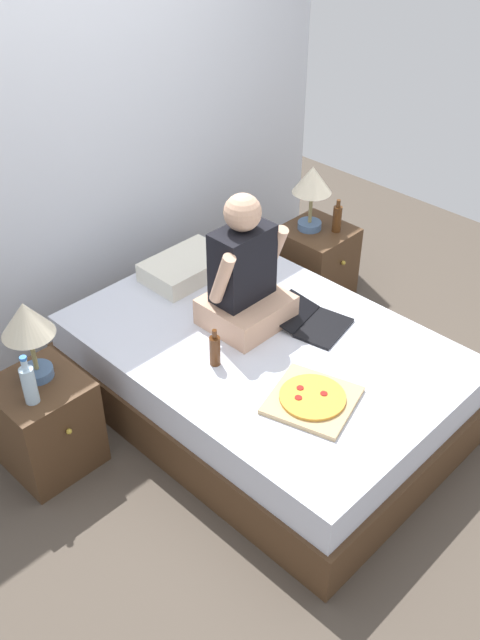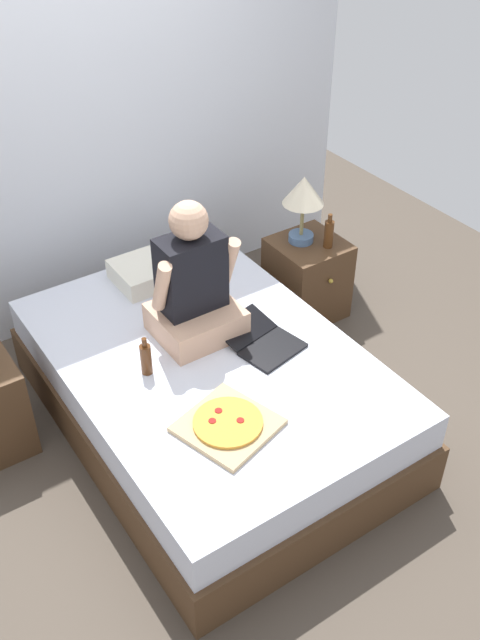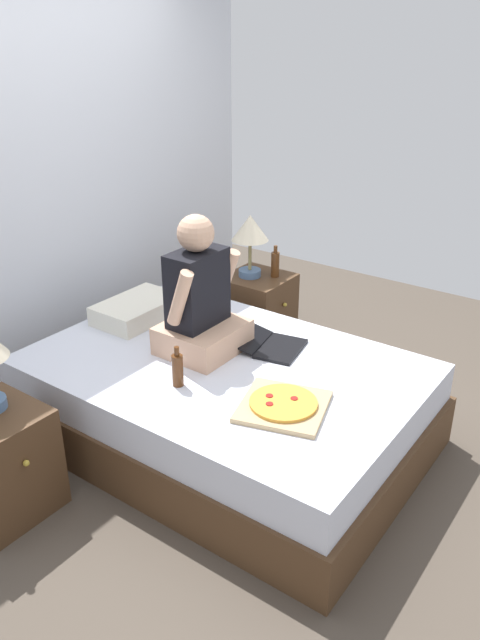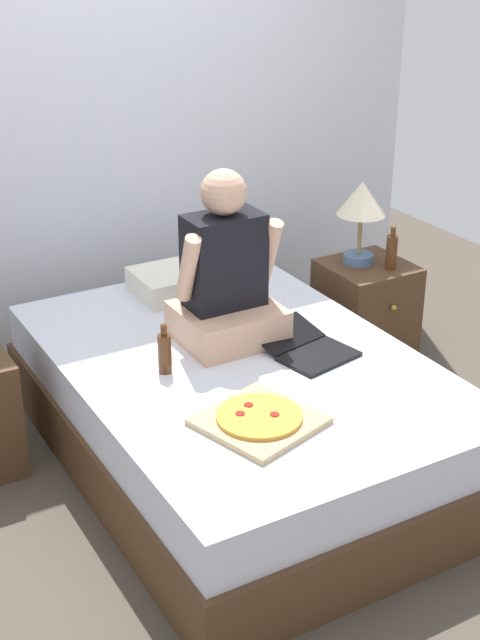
{
  "view_description": "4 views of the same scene",
  "coord_description": "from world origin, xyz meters",
  "px_view_note": "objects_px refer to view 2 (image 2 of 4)",
  "views": [
    {
      "loc": [
        -2.29,
        -2.05,
        2.91
      ],
      "look_at": [
        -0.15,
        0.05,
        0.69
      ],
      "focal_mm": 40.0,
      "sensor_mm": 36.0,
      "label": 1
    },
    {
      "loc": [
        -1.46,
        -2.47,
        2.92
      ],
      "look_at": [
        0.08,
        -0.19,
        0.81
      ],
      "focal_mm": 40.0,
      "sensor_mm": 36.0,
      "label": 2
    },
    {
      "loc": [
        -2.37,
        -1.82,
        2.16
      ],
      "look_at": [
        0.11,
        -0.02,
        0.72
      ],
      "focal_mm": 35.0,
      "sensor_mm": 36.0,
      "label": 3
    },
    {
      "loc": [
        -1.7,
        -2.97,
        2.29
      ],
      "look_at": [
        0.03,
        0.05,
        0.66
      ],
      "focal_mm": 50.0,
      "sensor_mm": 36.0,
      "label": 4
    }
  ],
  "objects_px": {
    "bed": "(209,389)",
    "pizza_box": "(228,424)",
    "beer_bottle_on_bed": "(146,359)",
    "nightstand_right": "(307,278)",
    "lamp_on_right_nightstand": "(303,195)",
    "beer_bottle": "(329,233)",
    "person_seated": "(193,288)",
    "laptop": "(263,342)"
  },
  "relations": [
    {
      "from": "beer_bottle",
      "to": "beer_bottle_on_bed",
      "type": "xyz_separation_m",
      "value": [
        -1.5,
        -0.38,
        -0.04
      ]
    },
    {
      "from": "pizza_box",
      "to": "lamp_on_right_nightstand",
      "type": "bearing_deg",
      "value": 40.52
    },
    {
      "from": "lamp_on_right_nightstand",
      "to": "laptop",
      "type": "xyz_separation_m",
      "value": [
        -0.78,
        -0.69,
        -0.35
      ]
    },
    {
      "from": "beer_bottle",
      "to": "pizza_box",
      "type": "xyz_separation_m",
      "value": [
        -1.37,
        -0.93,
        -0.12
      ]
    },
    {
      "from": "lamp_on_right_nightstand",
      "to": "beer_bottle_on_bed",
      "type": "height_order",
      "value": "lamp_on_right_nightstand"
    },
    {
      "from": "lamp_on_right_nightstand",
      "to": "beer_bottle",
      "type": "distance_m",
      "value": 0.29
    },
    {
      "from": "beer_bottle",
      "to": "person_seated",
      "type": "height_order",
      "value": "person_seated"
    },
    {
      "from": "lamp_on_right_nightstand",
      "to": "pizza_box",
      "type": "distance_m",
      "value": 1.7
    },
    {
      "from": "nightstand_right",
      "to": "beer_bottle_on_bed",
      "type": "height_order",
      "value": "beer_bottle_on_bed"
    },
    {
      "from": "beer_bottle",
      "to": "pizza_box",
      "type": "height_order",
      "value": "beer_bottle"
    },
    {
      "from": "bed",
      "to": "beer_bottle_on_bed",
      "type": "bearing_deg",
      "value": 172.07
    },
    {
      "from": "beer_bottle",
      "to": "laptop",
      "type": "bearing_deg",
      "value": -148.74
    },
    {
      "from": "lamp_on_right_nightstand",
      "to": "bed",
      "type": "bearing_deg",
      "value": -151.51
    },
    {
      "from": "bed",
      "to": "beer_bottle",
      "type": "height_order",
      "value": "beer_bottle"
    },
    {
      "from": "bed",
      "to": "beer_bottle",
      "type": "relative_size",
      "value": 9.26
    },
    {
      "from": "laptop",
      "to": "bed",
      "type": "bearing_deg",
      "value": 159.6
    },
    {
      "from": "lamp_on_right_nightstand",
      "to": "person_seated",
      "type": "bearing_deg",
      "value": -159.76
    },
    {
      "from": "nightstand_right",
      "to": "pizza_box",
      "type": "distance_m",
      "value": 1.68
    },
    {
      "from": "beer_bottle",
      "to": "beer_bottle_on_bed",
      "type": "relative_size",
      "value": 1.05
    },
    {
      "from": "nightstand_right",
      "to": "beer_bottle",
      "type": "bearing_deg",
      "value": -54.99
    },
    {
      "from": "person_seated",
      "to": "nightstand_right",
      "type": "bearing_deg",
      "value": 17.24
    },
    {
      "from": "lamp_on_right_nightstand",
      "to": "person_seated",
      "type": "xyz_separation_m",
      "value": [
        -1.02,
        -0.38,
        -0.08
      ]
    },
    {
      "from": "nightstand_right",
      "to": "laptop",
      "type": "height_order",
      "value": "laptop"
    },
    {
      "from": "person_seated",
      "to": "lamp_on_right_nightstand",
      "type": "bearing_deg",
      "value": 20.24
    },
    {
      "from": "nightstand_right",
      "to": "beer_bottle_on_bed",
      "type": "distance_m",
      "value": 1.54
    },
    {
      "from": "bed",
      "to": "laptop",
      "type": "xyz_separation_m",
      "value": [
        0.29,
        -0.11,
        0.28
      ]
    },
    {
      "from": "beer_bottle_on_bed",
      "to": "pizza_box",
      "type": "bearing_deg",
      "value": -76.77
    },
    {
      "from": "lamp_on_right_nightstand",
      "to": "beer_bottle_on_bed",
      "type": "xyz_separation_m",
      "value": [
        -1.4,
        -0.53,
        -0.27
      ]
    },
    {
      "from": "beer_bottle",
      "to": "pizza_box",
      "type": "distance_m",
      "value": 1.66
    },
    {
      "from": "beer_bottle",
      "to": "laptop",
      "type": "height_order",
      "value": "beer_bottle"
    },
    {
      "from": "bed",
      "to": "person_seated",
      "type": "height_order",
      "value": "person_seated"
    },
    {
      "from": "lamp_on_right_nightstand",
      "to": "nightstand_right",
      "type": "bearing_deg",
      "value": -59.07
    },
    {
      "from": "person_seated",
      "to": "pizza_box",
      "type": "distance_m",
      "value": 0.8
    },
    {
      "from": "bed",
      "to": "pizza_box",
      "type": "bearing_deg",
      "value": -111.78
    },
    {
      "from": "person_seated",
      "to": "laptop",
      "type": "xyz_separation_m",
      "value": [
        0.24,
        -0.31,
        -0.27
      ]
    },
    {
      "from": "bed",
      "to": "nightstand_right",
      "type": "height_order",
      "value": "nightstand_right"
    },
    {
      "from": "bed",
      "to": "pizza_box",
      "type": "relative_size",
      "value": 4.29
    },
    {
      "from": "lamp_on_right_nightstand",
      "to": "person_seated",
      "type": "height_order",
      "value": "person_seated"
    },
    {
      "from": "bed",
      "to": "laptop",
      "type": "bearing_deg",
      "value": -20.4
    },
    {
      "from": "nightstand_right",
      "to": "beer_bottle",
      "type": "height_order",
      "value": "beer_bottle"
    },
    {
      "from": "bed",
      "to": "pizza_box",
      "type": "height_order",
      "value": "pizza_box"
    },
    {
      "from": "nightstand_right",
      "to": "laptop",
      "type": "bearing_deg",
      "value": -141.95
    }
  ]
}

